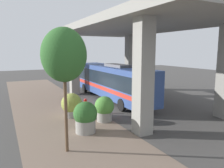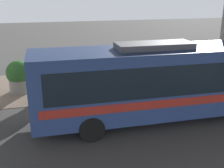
{
  "view_description": "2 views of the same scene",
  "coord_description": "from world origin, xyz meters",
  "px_view_note": "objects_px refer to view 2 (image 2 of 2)",
  "views": [
    {
      "loc": [
        -6.5,
        -16.39,
        4.75
      ],
      "look_at": [
        1.7,
        -0.22,
        1.95
      ],
      "focal_mm": 35.0,
      "sensor_mm": 36.0,
      "label": 1
    },
    {
      "loc": [
        13.53,
        -3.35,
        5.53
      ],
      "look_at": [
        0.52,
        -0.18,
        1.05
      ],
      "focal_mm": 45.0,
      "sensor_mm": 36.0,
      "label": 2
    }
  ],
  "objects_px": {
    "fire_hydrant": "(92,85)",
    "planter_back": "(79,75)",
    "bus": "(180,78)",
    "planter_middle": "(19,76)",
    "planter_front": "(44,85)"
  },
  "relations": [
    {
      "from": "bus",
      "to": "planter_front",
      "type": "bearing_deg",
      "value": -120.5
    },
    {
      "from": "planter_front",
      "to": "planter_middle",
      "type": "bearing_deg",
      "value": -143.61
    },
    {
      "from": "bus",
      "to": "planter_front",
      "type": "xyz_separation_m",
      "value": [
        -3.42,
        -5.8,
        -1.01
      ]
    },
    {
      "from": "fire_hydrant",
      "to": "planter_middle",
      "type": "height_order",
      "value": "planter_middle"
    },
    {
      "from": "fire_hydrant",
      "to": "planter_back",
      "type": "height_order",
      "value": "planter_back"
    },
    {
      "from": "planter_middle",
      "to": "planter_back",
      "type": "height_order",
      "value": "planter_middle"
    },
    {
      "from": "planter_front",
      "to": "planter_middle",
      "type": "relative_size",
      "value": 0.93
    },
    {
      "from": "planter_front",
      "to": "planter_middle",
      "type": "height_order",
      "value": "planter_middle"
    },
    {
      "from": "bus",
      "to": "planter_back",
      "type": "bearing_deg",
      "value": -143.25
    },
    {
      "from": "bus",
      "to": "fire_hydrant",
      "type": "bearing_deg",
      "value": -139.68
    },
    {
      "from": "bus",
      "to": "fire_hydrant",
      "type": "height_order",
      "value": "bus"
    },
    {
      "from": "bus",
      "to": "planter_middle",
      "type": "bearing_deg",
      "value": -126.3
    },
    {
      "from": "bus",
      "to": "planter_front",
      "type": "relative_size",
      "value": 7.38
    },
    {
      "from": "fire_hydrant",
      "to": "planter_back",
      "type": "relative_size",
      "value": 0.65
    },
    {
      "from": "fire_hydrant",
      "to": "bus",
      "type": "bearing_deg",
      "value": 40.32
    }
  ]
}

